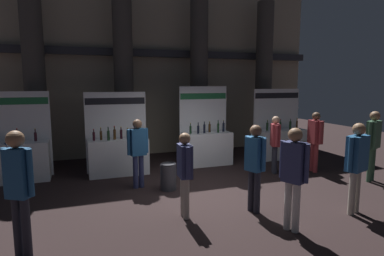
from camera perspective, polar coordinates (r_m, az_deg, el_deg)
name	(u,v)px	position (r m, az deg, el deg)	size (l,w,h in m)	color
ground_plane	(205,192)	(7.51, 2.31, -11.36)	(24.00, 24.00, 0.00)	black
hall_colonnade	(158,67)	(11.22, -6.02, 10.73)	(11.72, 1.30, 6.33)	tan
exhibitor_booth_0	(9,159)	(9.34, -29.72, -4.76)	(1.99, 0.72, 2.28)	white
exhibitor_booth_1	(118,153)	(9.03, -12.95, -4.38)	(1.66, 0.66, 2.24)	white
exhibitor_booth_2	(207,145)	(9.84, 2.60, -3.04)	(1.55, 0.66, 2.38)	white
exhibitor_booth_3	(280,141)	(11.11, 15.41, -2.18)	(1.73, 0.66, 2.29)	white
trash_bin	(168,176)	(7.63, -4.21, -8.58)	(0.37, 0.37, 0.63)	#38383D
visitor_0	(185,168)	(5.94, -1.29, -7.16)	(0.24, 0.54, 1.60)	#ADA393
visitor_1	(19,184)	(5.17, -28.43, -8.68)	(0.43, 0.34, 1.85)	#23232D
visitor_2	(357,159)	(6.81, 27.22, -4.93)	(0.60, 0.39, 1.75)	#ADA393
visitor_3	(294,170)	(5.63, 17.60, -7.20)	(0.35, 0.48, 1.77)	silver
visitor_4	(373,139)	(9.26, 29.49, -1.76)	(0.56, 0.38, 1.79)	#33563D
visitor_5	(315,136)	(9.59, 21.02, -1.35)	(0.32, 0.56, 1.69)	maroon
visitor_6	(255,161)	(6.27, 11.11, -5.76)	(0.35, 0.46, 1.71)	#23232D
visitor_7	(138,148)	(7.69, -9.59, -3.47)	(0.52, 0.30, 1.65)	navy
visitor_8	(275,140)	(9.14, 14.54, -2.05)	(0.35, 0.50, 1.59)	#23232D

